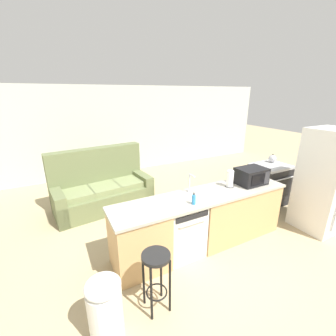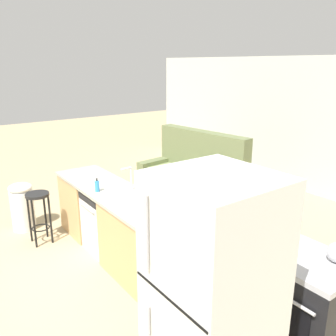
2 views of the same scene
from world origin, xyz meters
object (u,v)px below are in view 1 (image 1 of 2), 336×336
object	(u,v)px
dishwasher	(181,228)
couch	(102,189)
trash_bin	(105,309)
refrigerator	(325,181)
stove_range	(269,184)
paper_towel_roll	(230,179)
bar_stool	(156,270)
soap_bottle	(194,199)
kettle	(272,159)
microwave	(251,176)

from	to	relation	value
dishwasher	couch	xyz separation A→B (m)	(-0.75, 2.13, -0.03)
couch	trash_bin	bearing A→B (deg)	-101.22
dishwasher	refrigerator	bearing A→B (deg)	-11.93
stove_range	paper_towel_roll	world-z (taller)	paper_towel_roll
refrigerator	bar_stool	xyz separation A→B (m)	(-3.34, -0.16, -0.38)
soap_bottle	kettle	world-z (taller)	kettle
stove_range	microwave	xyz separation A→B (m)	(-1.22, -0.55, 0.59)
trash_bin	couch	distance (m)	2.98
dishwasher	trash_bin	bearing A→B (deg)	-149.25
dishwasher	kettle	world-z (taller)	kettle
paper_towel_roll	soap_bottle	world-z (taller)	paper_towel_roll
kettle	couch	size ratio (longest dim) A/B	0.10
refrigerator	microwave	world-z (taller)	refrigerator
refrigerator	kettle	bearing A→B (deg)	82.17
microwave	bar_stool	distance (m)	2.29
trash_bin	refrigerator	bearing A→B (deg)	3.51
microwave	couch	xyz separation A→B (m)	(-2.13, 2.13, -0.65)
stove_range	refrigerator	world-z (taller)	refrigerator
dishwasher	trash_bin	xyz separation A→B (m)	(-1.33, -0.79, -0.04)
stove_range	soap_bottle	xyz separation A→B (m)	(-2.51, -0.73, 0.52)
microwave	soap_bottle	distance (m)	1.30
paper_towel_roll	couch	distance (m)	2.76
trash_bin	couch	world-z (taller)	couch
soap_bottle	microwave	bearing A→B (deg)	7.97
soap_bottle	trash_bin	size ratio (longest dim) A/B	0.24
soap_bottle	paper_towel_roll	bearing A→B (deg)	15.38
bar_stool	couch	world-z (taller)	couch
refrigerator	couch	xyz separation A→B (m)	(-3.35, 2.68, -0.52)
refrigerator	couch	distance (m)	4.32
kettle	microwave	bearing A→B (deg)	-153.96
stove_range	kettle	bearing A→B (deg)	37.71
dishwasher	soap_bottle	xyz separation A→B (m)	(0.09, -0.18, 0.55)
stove_range	refrigerator	distance (m)	1.19
trash_bin	couch	bearing A→B (deg)	78.78
dishwasher	paper_towel_roll	bearing A→B (deg)	3.46
refrigerator	kettle	world-z (taller)	refrigerator
bar_stool	trash_bin	bearing A→B (deg)	-171.97
paper_towel_roll	soap_bottle	size ratio (longest dim) A/B	1.60
dishwasher	refrigerator	distance (m)	2.70
refrigerator	paper_towel_roll	distance (m)	1.75
microwave	trash_bin	xyz separation A→B (m)	(-2.70, -0.79, -0.66)
refrigerator	kettle	size ratio (longest dim) A/B	8.95
soap_bottle	couch	xyz separation A→B (m)	(-0.84, 2.31, -0.58)
dishwasher	bar_stool	xyz separation A→B (m)	(-0.74, -0.71, 0.11)
paper_towel_roll	couch	xyz separation A→B (m)	(-1.71, 2.07, -0.64)
refrigerator	kettle	xyz separation A→B (m)	(0.17, 1.23, 0.07)
bar_stool	couch	distance (m)	2.84
refrigerator	microwave	distance (m)	1.35
microwave	kettle	size ratio (longest dim) A/B	2.44
dishwasher	refrigerator	size ratio (longest dim) A/B	0.46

